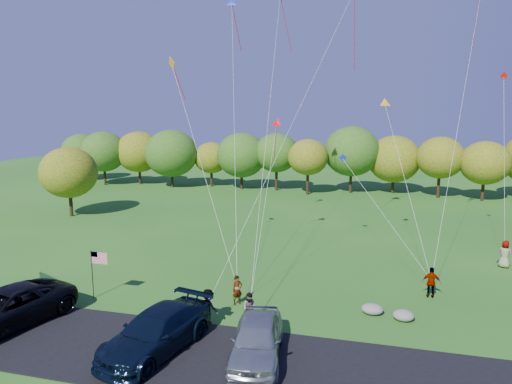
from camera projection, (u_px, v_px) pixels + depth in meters
ground at (221, 317)px, 23.36m from camera, size 140.00×140.00×0.00m
asphalt_lane at (191, 356)px, 19.54m from camera, size 44.00×6.00×0.06m
treeline at (326, 157)px, 56.44m from camera, size 74.51×27.77×8.35m
minivan_dark at (6, 308)px, 22.10m from camera, size 4.62×7.10×1.82m
minivan_navy at (156, 332)px, 19.80m from camera, size 3.77×6.47×1.76m
minivan_silver at (257, 339)px, 19.15m from camera, size 2.81×5.42×1.76m
flyer_a at (237, 290)px, 24.74m from camera, size 0.70×0.69×1.63m
flyer_b at (250, 308)px, 22.54m from camera, size 0.80×0.65×1.57m
flyer_c at (208, 306)px, 22.55m from camera, size 1.25×0.90×1.74m
flyer_d at (431, 282)px, 25.65m from camera, size 1.05×0.46×1.77m
flyer_e at (505, 254)px, 30.58m from camera, size 1.08×0.92×1.88m
park_bench at (50, 283)px, 26.38m from camera, size 1.90×1.07×1.08m
trash_barrel at (37, 288)px, 26.01m from camera, size 0.55×0.55×0.83m
flag_assembly at (97, 263)px, 25.28m from camera, size 1.02×0.67×2.77m
boulder_near at (372, 309)px, 23.60m from camera, size 1.13×0.88×0.56m
boulder_far at (403, 315)px, 22.88m from camera, size 1.06×0.88×0.55m
kites_aloft at (326, 25)px, 33.86m from camera, size 21.77×13.16×14.00m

